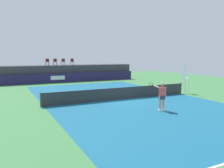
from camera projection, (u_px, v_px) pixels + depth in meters
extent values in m
plane|color=#3D7A42|center=(106.00, 94.00, 20.57)|extent=(48.00, 48.00, 0.00)
cube|color=#16597A|center=(121.00, 99.00, 17.90)|extent=(12.00, 22.00, 0.00)
cube|color=#231E4C|center=(73.00, 78.00, 29.83)|extent=(18.00, 0.20, 1.20)
cube|color=white|center=(58.00, 78.00, 28.85)|extent=(1.80, 0.02, 0.50)
cube|color=#38383D|center=(69.00, 73.00, 31.37)|extent=(18.00, 2.80, 2.20)
cylinder|color=#561919|center=(48.00, 64.00, 30.29)|extent=(0.04, 0.04, 0.44)
cylinder|color=#561919|center=(45.00, 64.00, 30.12)|extent=(0.04, 0.04, 0.44)
cylinder|color=#561919|center=(49.00, 64.00, 29.93)|extent=(0.04, 0.04, 0.44)
cylinder|color=#561919|center=(46.00, 64.00, 29.76)|extent=(0.04, 0.04, 0.44)
cube|color=#561919|center=(47.00, 62.00, 30.00)|extent=(0.45, 0.45, 0.03)
cube|color=#561919|center=(47.00, 60.00, 29.78)|extent=(0.44, 0.03, 0.42)
cylinder|color=#561919|center=(56.00, 63.00, 30.84)|extent=(0.04, 0.04, 0.44)
cylinder|color=#561919|center=(53.00, 63.00, 30.69)|extent=(0.04, 0.04, 0.44)
cylinder|color=#561919|center=(57.00, 64.00, 30.47)|extent=(0.04, 0.04, 0.44)
cylinder|color=#561919|center=(54.00, 64.00, 30.32)|extent=(0.04, 0.04, 0.44)
cube|color=#561919|center=(55.00, 62.00, 30.55)|extent=(0.48, 0.48, 0.03)
cube|color=#561919|center=(55.00, 60.00, 30.33)|extent=(0.44, 0.06, 0.42)
cylinder|color=#561919|center=(64.00, 63.00, 31.14)|extent=(0.04, 0.04, 0.44)
cylinder|color=#561919|center=(61.00, 63.00, 30.94)|extent=(0.04, 0.04, 0.44)
cylinder|color=#561919|center=(65.00, 63.00, 30.79)|extent=(0.04, 0.04, 0.44)
cylinder|color=#561919|center=(62.00, 64.00, 30.59)|extent=(0.04, 0.04, 0.44)
cube|color=#561919|center=(63.00, 62.00, 30.84)|extent=(0.46, 0.46, 0.03)
cube|color=#561919|center=(63.00, 60.00, 30.63)|extent=(0.44, 0.04, 0.42)
cylinder|color=#561919|center=(73.00, 63.00, 31.49)|extent=(0.04, 0.04, 0.44)
cylinder|color=#561919|center=(70.00, 63.00, 31.34)|extent=(0.04, 0.04, 0.44)
cylinder|color=#561919|center=(74.00, 63.00, 31.11)|extent=(0.04, 0.04, 0.44)
cylinder|color=#561919|center=(71.00, 63.00, 30.97)|extent=(0.04, 0.04, 0.44)
cube|color=#561919|center=(72.00, 62.00, 31.20)|extent=(0.48, 0.48, 0.03)
cube|color=#561919|center=(72.00, 60.00, 30.98)|extent=(0.44, 0.06, 0.42)
cylinder|color=white|center=(189.00, 86.00, 20.68)|extent=(0.04, 0.04, 1.40)
cylinder|color=white|center=(186.00, 85.00, 21.05)|extent=(0.04, 0.04, 1.40)
cylinder|color=white|center=(185.00, 86.00, 20.52)|extent=(0.04, 0.04, 1.40)
cylinder|color=white|center=(182.00, 86.00, 20.89)|extent=(0.04, 0.04, 1.40)
cube|color=white|center=(186.00, 78.00, 20.70)|extent=(0.46, 0.46, 0.03)
cube|color=white|center=(184.00, 71.00, 20.53)|extent=(0.05, 0.44, 1.33)
cube|color=#2D2D2D|center=(122.00, 93.00, 17.84)|extent=(12.40, 0.02, 0.95)
cylinder|color=#4C4C51|center=(41.00, 100.00, 15.11)|extent=(0.10, 0.10, 1.00)
cylinder|color=#4C4C51|center=(181.00, 88.00, 20.57)|extent=(0.10, 0.10, 1.00)
cube|color=white|center=(163.00, 109.00, 14.27)|extent=(0.15, 0.27, 0.10)
cylinder|color=tan|center=(163.00, 102.00, 14.22)|extent=(0.14, 0.14, 0.82)
cube|color=white|center=(160.00, 110.00, 14.20)|extent=(0.15, 0.27, 0.10)
cylinder|color=tan|center=(160.00, 103.00, 14.14)|extent=(0.14, 0.14, 0.82)
cube|color=#333338|center=(162.00, 97.00, 14.14)|extent=(0.37, 0.26, 0.24)
cube|color=#E54C47|center=(162.00, 92.00, 14.09)|extent=(0.38, 0.25, 0.56)
sphere|color=tan|center=(162.00, 84.00, 14.04)|extent=(0.22, 0.22, 0.22)
cylinder|color=tan|center=(165.00, 92.00, 14.17)|extent=(0.09, 0.09, 0.60)
cylinder|color=tan|center=(157.00, 87.00, 14.23)|extent=(0.17, 0.61, 0.14)
cylinder|color=black|center=(153.00, 85.00, 14.63)|extent=(0.30, 0.07, 0.03)
torus|color=black|center=(151.00, 85.00, 14.90)|extent=(0.30, 0.07, 0.30)
sphere|color=#D8EA33|center=(120.00, 84.00, 27.73)|extent=(0.07, 0.07, 0.07)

